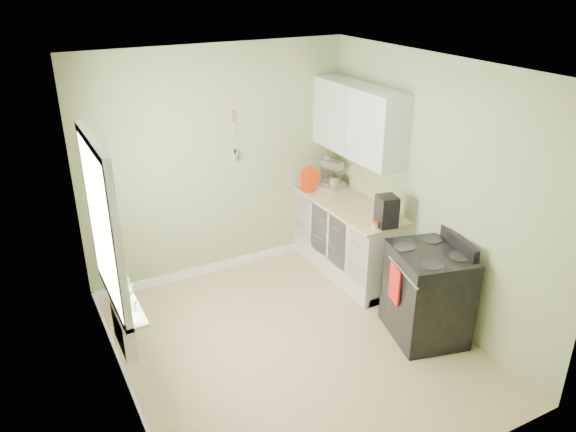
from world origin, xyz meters
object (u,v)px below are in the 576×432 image
stove (427,293)px  coffee_maker (386,212)px  stand_mixer (331,174)px  kettle (302,179)px

stove → coffee_maker: size_ratio=3.14×
stand_mixer → coffee_maker: 1.26m
coffee_maker → stove: bearing=-90.0°
coffee_maker → kettle: bearing=99.1°
kettle → coffee_maker: bearing=-80.9°
stove → kettle: bearing=96.0°
kettle → coffee_maker: (0.23, -1.42, 0.06)m
stand_mixer → kettle: size_ratio=1.89×
stove → stand_mixer: stand_mixer is taller
stove → kettle: 2.23m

